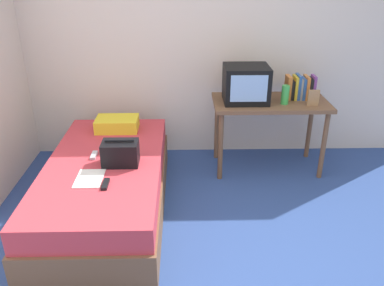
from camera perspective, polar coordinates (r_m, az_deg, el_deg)
ground_plane at (r=3.12m, az=3.78°, el=-16.76°), size 8.00×8.00×0.00m
wall_back at (r=4.40m, az=2.03°, el=14.77°), size 5.20×0.10×2.60m
bed at (r=3.61m, az=-12.14°, el=-6.10°), size 1.00×2.00×0.50m
desk at (r=4.18m, az=11.09°, el=4.70°), size 1.16×0.60×0.76m
tv at (r=4.03m, az=7.73°, el=8.38°), size 0.44×0.39×0.36m
water_bottle at (r=4.05m, az=13.20°, el=6.74°), size 0.08×0.08×0.19m
book_row at (r=4.25m, az=15.19°, el=7.65°), size 0.29×0.17×0.25m
picture_frame at (r=4.07m, az=16.98°, el=6.20°), size 0.11×0.02×0.16m
pillow at (r=4.08m, az=-10.67°, el=2.70°), size 0.42×0.28×0.13m
handbag at (r=3.37m, az=-10.21°, el=-1.43°), size 0.30×0.20×0.23m
magazine at (r=3.24m, az=-14.46°, el=-4.93°), size 0.21×0.29×0.01m
remote_dark at (r=3.12m, az=-12.29°, el=-5.77°), size 0.04×0.16×0.02m
remote_silver at (r=3.59m, az=-13.87°, el=-1.70°), size 0.04×0.14×0.02m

